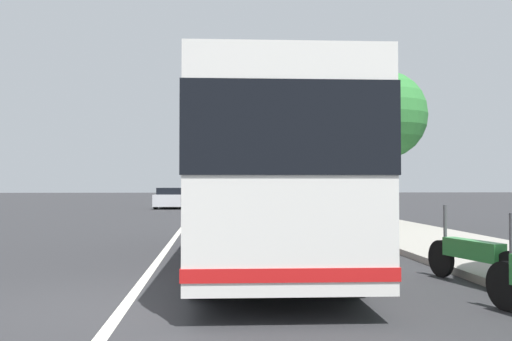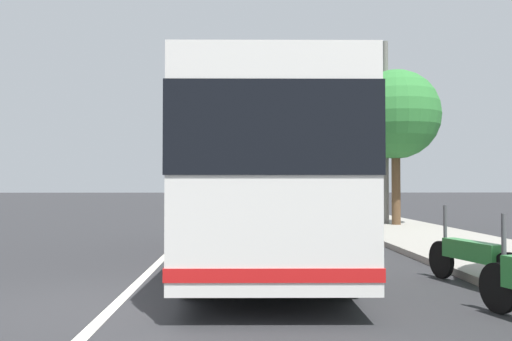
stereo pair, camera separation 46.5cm
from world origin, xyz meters
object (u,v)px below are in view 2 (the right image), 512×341
object	(u,v)px
roadside_tree_mid_block	(396,115)
utility_pole	(386,134)
coach_bus	(264,173)
motorcycle_angled	(471,257)
car_oncoming	(190,198)
car_side_street	(240,199)

from	to	relation	value
roadside_tree_mid_block	utility_pole	xyz separation A→B (m)	(0.56, 0.22, -0.66)
coach_bus	roadside_tree_mid_block	world-z (taller)	roadside_tree_mid_block
coach_bus	motorcycle_angled	xyz separation A→B (m)	(-2.90, -3.18, -1.40)
motorcycle_angled	utility_pole	xyz separation A→B (m)	(12.42, -1.99, 3.12)
car_oncoming	car_side_street	size ratio (longest dim) A/B	1.16
car_side_street	utility_pole	distance (m)	16.56
coach_bus	motorcycle_angled	bearing A→B (deg)	-130.95
car_oncoming	utility_pole	bearing A→B (deg)	31.39
car_oncoming	car_side_street	bearing A→B (deg)	59.32
motorcycle_angled	car_oncoming	xyz separation A→B (m)	(30.23, 7.11, 0.22)
utility_pole	motorcycle_angled	bearing A→B (deg)	170.92
car_oncoming	utility_pole	size ratio (longest dim) A/B	0.66
coach_bus	utility_pole	bearing A→B (deg)	-27.03
motorcycle_angled	car_oncoming	distance (m)	31.06
coach_bus	car_side_street	bearing A→B (deg)	2.36
coach_bus	utility_pole	world-z (taller)	utility_pole
coach_bus	car_side_street	world-z (taller)	coach_bus
coach_bus	car_side_street	distance (m)	24.88
car_oncoming	motorcycle_angled	bearing A→B (deg)	17.57
coach_bus	motorcycle_angled	distance (m)	4.53
coach_bus	roadside_tree_mid_block	xyz separation A→B (m)	(8.95, -5.39, 2.38)
utility_pole	car_oncoming	bearing A→B (deg)	27.05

